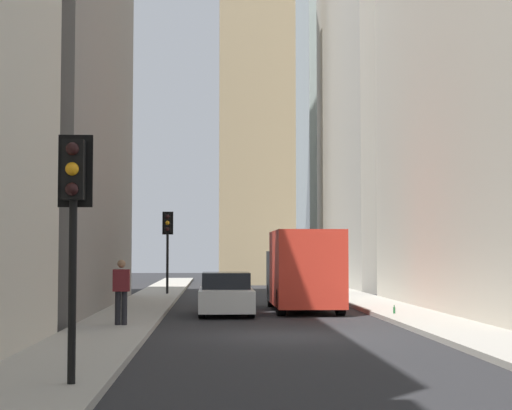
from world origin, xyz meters
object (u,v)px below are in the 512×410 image
traffic_light_foreground (73,199)px  traffic_light_midblock (168,233)px  sedan_white (226,295)px  discarded_bottle (394,310)px  delivery_truck (303,270)px  pedestrian (121,289)px

traffic_light_foreground → traffic_light_midblock: traffic_light_midblock is taller
sedan_white → discarded_bottle: size_ratio=15.93×
delivery_truck → discarded_bottle: size_ratio=23.93×
delivery_truck → sedan_white: 3.47m
delivery_truck → discarded_bottle: 4.43m
pedestrian → discarded_bottle: (3.88, -8.25, -0.85)m
delivery_truck → traffic_light_foreground: (-17.51, 5.31, 1.41)m
traffic_light_midblock → discarded_bottle: bearing=-149.7°
traffic_light_foreground → discarded_bottle: (14.10, -7.86, -2.62)m
traffic_light_foreground → pedestrian: bearing=2.2°
traffic_light_foreground → traffic_light_midblock: bearing=0.2°
discarded_bottle → delivery_truck: bearing=36.8°
traffic_light_foreground → discarded_bottle: size_ratio=13.76×
traffic_light_foreground → pedestrian: (10.21, 0.39, -1.77)m
traffic_light_foreground → discarded_bottle: bearing=-29.1°
sedan_white → traffic_light_midblock: 12.63m
discarded_bottle → traffic_light_foreground: bearing=150.9°
delivery_truck → traffic_light_midblock: traffic_light_midblock is taller
pedestrian → discarded_bottle: bearing=-64.8°
sedan_white → pedestrian: (-5.41, 2.90, 0.43)m
pedestrian → discarded_bottle: 9.16m
traffic_light_midblock → pedestrian: traffic_light_midblock is taller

